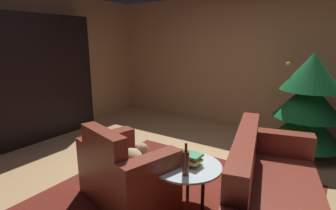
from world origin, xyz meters
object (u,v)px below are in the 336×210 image
at_px(bottle_on_table, 186,162).
at_px(decorated_tree, 308,104).
at_px(book_stack_on_table, 191,159).
at_px(coffee_table, 187,169).
at_px(armchair_red, 125,174).
at_px(couch_red, 271,200).
at_px(bookshelf_unit, 49,78).

bearing_deg(bottle_on_table, decorated_tree, 72.51).
relative_size(book_stack_on_table, bottle_on_table, 0.74).
height_order(coffee_table, decorated_tree, decorated_tree).
height_order(armchair_red, book_stack_on_table, armchair_red).
distance_m(armchair_red, decorated_tree, 2.83).
xyz_separation_m(couch_red, book_stack_on_table, (-0.77, -0.09, 0.23)).
bearing_deg(bookshelf_unit, coffee_table, -10.43).
bearing_deg(armchair_red, couch_red, 15.15).
relative_size(bookshelf_unit, decorated_tree, 1.39).
height_order(bottle_on_table, decorated_tree, decorated_tree).
bearing_deg(book_stack_on_table, bookshelf_unit, 170.16).
xyz_separation_m(coffee_table, book_stack_on_table, (0.03, 0.03, 0.11)).
bearing_deg(armchair_red, bottle_on_table, 7.05).
distance_m(coffee_table, bottle_on_table, 0.26).
xyz_separation_m(armchair_red, book_stack_on_table, (0.63, 0.29, 0.23)).
distance_m(couch_red, bottle_on_table, 0.83).
relative_size(armchair_red, coffee_table, 1.63).
bearing_deg(bottle_on_table, book_stack_on_table, 105.96).
distance_m(bottle_on_table, decorated_tree, 2.43).
distance_m(coffee_table, decorated_tree, 2.32).
bearing_deg(armchair_red, book_stack_on_table, 24.55).
xyz_separation_m(bookshelf_unit, book_stack_on_table, (3.16, -0.55, -0.51)).
xyz_separation_m(armchair_red, coffee_table, (0.60, 0.26, 0.12)).
xyz_separation_m(armchair_red, decorated_tree, (1.42, 2.40, 0.48)).
bearing_deg(bottle_on_table, coffee_table, 116.27).
bearing_deg(armchair_red, decorated_tree, 59.42).
xyz_separation_m(book_stack_on_table, bottle_on_table, (0.06, -0.20, 0.06)).
bearing_deg(couch_red, armchair_red, -164.85).
bearing_deg(bottle_on_table, armchair_red, -172.95).
bearing_deg(decorated_tree, book_stack_on_table, -110.45).
distance_m(armchair_red, bottle_on_table, 0.75).
distance_m(couch_red, coffee_table, 0.82).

